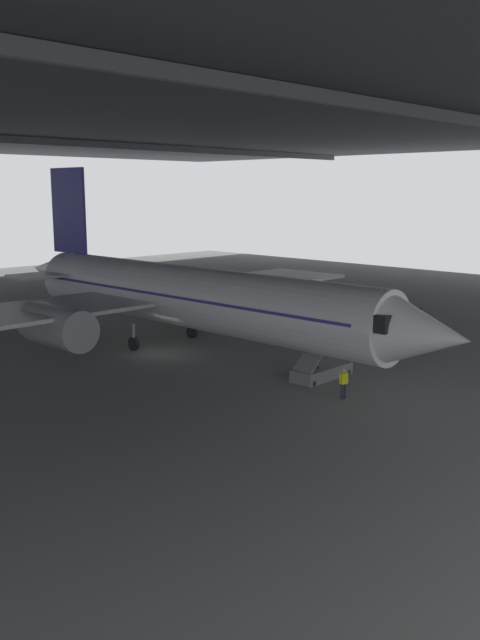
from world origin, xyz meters
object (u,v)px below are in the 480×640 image
at_px(boarding_stairs, 323,365).
at_px(baggage_tug, 206,315).
at_px(crew_worker_by_stairs, 344,382).
at_px(airplane_main, 185,297).

relative_size(boarding_stairs, baggage_tug, 2.03).
height_order(boarding_stairs, crew_worker_by_stairs, boarding_stairs).
distance_m(airplane_main, boarding_stairs, 11.38).
distance_m(airplane_main, crew_worker_by_stairs, 14.60).
distance_m(boarding_stairs, crew_worker_by_stairs, 4.09).
relative_size(boarding_stairs, crew_worker_by_stairs, 3.00).
xyz_separation_m(boarding_stairs, baggage_tug, (7.03, 17.36, -0.22)).
xyz_separation_m(airplane_main, crew_worker_by_stairs, (-1.72, -14.25, -2.70)).
bearing_deg(crew_worker_by_stairs, boarding_stairs, 52.78).
height_order(airplane_main, baggage_tug, airplane_main).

